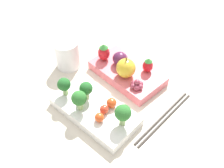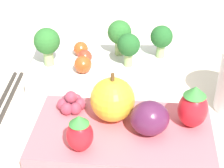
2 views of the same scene
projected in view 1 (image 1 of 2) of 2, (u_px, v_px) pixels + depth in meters
ground_plane at (112, 94)px, 0.66m from camera, size 4.00×4.00×0.00m
bento_box_savoury at (95, 111)px, 0.60m from camera, size 0.22×0.12×0.02m
bento_box_fruit at (127, 73)px, 0.69m from camera, size 0.22×0.14×0.03m
broccoli_floret_0 at (86, 89)px, 0.59m from camera, size 0.03×0.03×0.05m
broccoli_floret_1 at (79, 99)px, 0.57m from camera, size 0.04×0.04×0.05m
broccoli_floret_2 at (123, 113)px, 0.53m from camera, size 0.04×0.04×0.06m
broccoli_floret_3 at (64, 85)px, 0.60m from camera, size 0.03×0.03×0.05m
cherry_tomato_0 at (112, 103)px, 0.59m from camera, size 0.02×0.02×0.02m
cherry_tomato_1 at (99, 117)px, 0.56m from camera, size 0.02×0.02×0.02m
cherry_tomato_2 at (104, 109)px, 0.57m from camera, size 0.02×0.02×0.02m
apple at (126, 68)px, 0.65m from camera, size 0.05×0.05×0.06m
strawberry_0 at (148, 65)px, 0.67m from camera, size 0.03×0.03×0.04m
strawberry_1 at (104, 52)px, 0.70m from camera, size 0.03×0.03×0.05m
plum at (120, 59)px, 0.69m from camera, size 0.04×0.04×0.04m
grape_cluster at (137, 85)px, 0.63m from camera, size 0.04×0.03×0.03m
drinking_cup at (67, 55)px, 0.71m from camera, size 0.07×0.07×0.08m
chopsticks_pair at (164, 118)px, 0.60m from camera, size 0.04×0.21×0.01m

